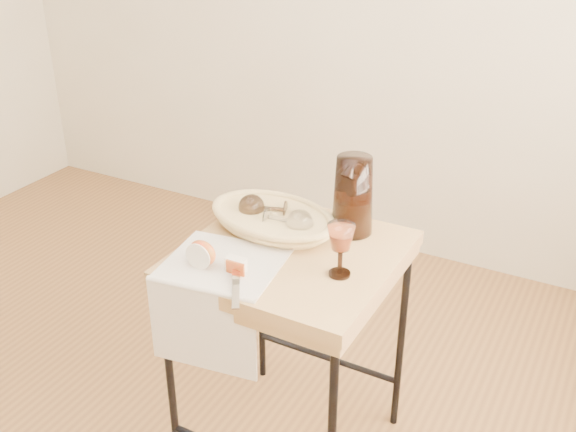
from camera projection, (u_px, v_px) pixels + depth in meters
The scene contains 10 objects.
side_table at pixel (291, 355), 2.12m from camera, with size 0.59×0.59×0.75m, color brown, non-canonical shape.
tea_towel at pixel (223, 264), 1.88m from camera, with size 0.31×0.28×0.01m, color silver.
bread_basket at pixel (273, 220), 2.05m from camera, with size 0.37×0.25×0.05m, color tan, non-canonical shape.
goblet_lying_a at pixel (266, 208), 2.07m from camera, with size 0.13×0.08×0.08m, color brown, non-canonical shape.
goblet_lying_b at pixel (286, 220), 2.00m from camera, with size 0.13×0.08×0.08m, color white, non-canonical shape.
pitcher at pixel (353, 195), 2.00m from camera, with size 0.16×0.24×0.28m, color black, non-canonical shape.
wine_goblet at pixel (340, 250), 1.79m from camera, with size 0.07×0.07×0.15m, color white, non-canonical shape.
apple_half at pixel (202, 253), 1.85m from camera, with size 0.08×0.04×0.08m, color red.
apple_wedge at pixel (236, 264), 1.83m from camera, with size 0.06×0.03×0.04m, color #F1E3CD.
table_knife at pixel (236, 281), 1.77m from camera, with size 0.22×0.02×0.02m, color silver, non-canonical shape.
Camera 1 is at (1.40, -1.14, 1.72)m, focal length 42.48 mm.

